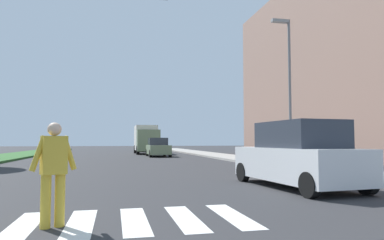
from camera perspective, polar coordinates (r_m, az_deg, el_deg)
The scene contains 9 objects.
ground_plane at distance 29.67m, azimuth -12.93°, elevation -6.08°, with size 140.00×140.00×0.00m, color #2D2D30.
crosswalk at distance 6.35m, azimuth -13.68°, elevation -15.98°, with size 4.95×2.20×0.01m.
sidewalk_right at distance 29.17m, azimuth 5.81°, elevation -6.05°, with size 3.00×64.00×0.15m, color #9E9991.
street_lamp_right at distance 18.47m, azimuth 15.54°, elevation 6.64°, with size 1.02×0.24×7.50m.
pedestrian_performer at distance 6.09m, azimuth -21.85°, elevation -7.52°, with size 0.72×0.38×1.69m.
suv_crossing at distance 10.92m, azimuth 16.91°, elevation -5.73°, with size 2.30×4.74×1.97m.
sedan_midblock at distance 31.33m, azimuth -5.62°, elevation -4.59°, with size 1.89×4.07×1.68m.
sedan_distant at distance 45.76m, azimuth -7.96°, elevation -4.19°, with size 2.09×4.35×1.73m.
truck_box_delivery at distance 38.20m, azimuth -7.56°, elevation -3.09°, with size 2.40×6.20×3.10m.
Camera 1 is at (0.08, 0.37, 1.39)m, focal length 32.37 mm.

